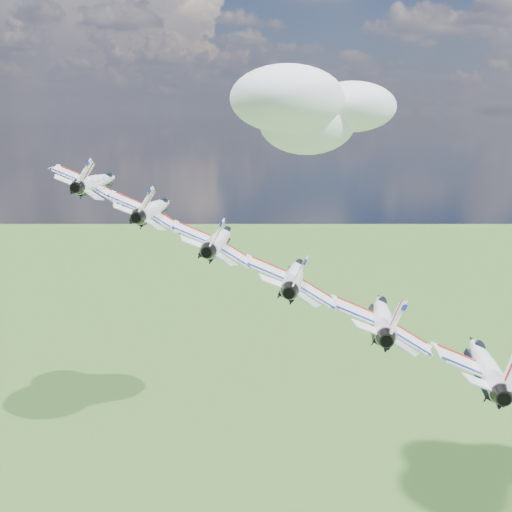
{
  "coord_description": "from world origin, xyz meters",
  "views": [
    {
      "loc": [
        -7.77,
        -78.4,
        171.7
      ],
      "look_at": [
        -1.01,
        -4.77,
        154.99
      ],
      "focal_mm": 45.0,
      "sensor_mm": 36.0,
      "label": 1
    }
  ],
  "objects_px": {
    "jet_2": "(220,239)",
    "jet_5": "(485,364)",
    "jet_3": "(295,274)",
    "jet_1": "(155,208)",
    "jet_0": "(98,181)",
    "jet_4": "(382,315)"
  },
  "relations": [
    {
      "from": "jet_3",
      "to": "jet_1",
      "type": "bearing_deg",
      "value": 152.31
    },
    {
      "from": "jet_2",
      "to": "jet_5",
      "type": "bearing_deg",
      "value": -27.69
    },
    {
      "from": "jet_0",
      "to": "jet_4",
      "type": "xyz_separation_m",
      "value": [
        33.0,
        -28.41,
        -11.43
      ]
    },
    {
      "from": "jet_1",
      "to": "jet_5",
      "type": "distance_m",
      "value": 45.02
    },
    {
      "from": "jet_0",
      "to": "jet_5",
      "type": "distance_m",
      "value": 56.28
    },
    {
      "from": "jet_1",
      "to": "jet_2",
      "type": "relative_size",
      "value": 1.0
    },
    {
      "from": "jet_3",
      "to": "jet_4",
      "type": "xyz_separation_m",
      "value": [
        8.25,
        -7.1,
        -2.86
      ]
    },
    {
      "from": "jet_0",
      "to": "jet_1",
      "type": "height_order",
      "value": "jet_0"
    },
    {
      "from": "jet_3",
      "to": "jet_5",
      "type": "height_order",
      "value": "jet_3"
    },
    {
      "from": "jet_3",
      "to": "jet_5",
      "type": "xyz_separation_m",
      "value": [
        16.5,
        -14.21,
        -5.72
      ]
    },
    {
      "from": "jet_0",
      "to": "jet_4",
      "type": "height_order",
      "value": "jet_0"
    },
    {
      "from": "jet_5",
      "to": "jet_3",
      "type": "bearing_deg",
      "value": 152.31
    },
    {
      "from": "jet_3",
      "to": "jet_5",
      "type": "bearing_deg",
      "value": -27.69
    },
    {
      "from": "jet_0",
      "to": "jet_5",
      "type": "xyz_separation_m",
      "value": [
        41.25,
        -35.52,
        -14.29
      ]
    },
    {
      "from": "jet_0",
      "to": "jet_2",
      "type": "bearing_deg",
      "value": -27.69
    },
    {
      "from": "jet_1",
      "to": "jet_5",
      "type": "height_order",
      "value": "jet_1"
    },
    {
      "from": "jet_2",
      "to": "jet_3",
      "type": "xyz_separation_m",
      "value": [
        8.25,
        -7.1,
        -2.86
      ]
    },
    {
      "from": "jet_2",
      "to": "jet_5",
      "type": "height_order",
      "value": "jet_2"
    },
    {
      "from": "jet_0",
      "to": "jet_5",
      "type": "bearing_deg",
      "value": -27.69
    },
    {
      "from": "jet_2",
      "to": "jet_0",
      "type": "bearing_deg",
      "value": 152.31
    },
    {
      "from": "jet_2",
      "to": "jet_3",
      "type": "bearing_deg",
      "value": -27.69
    },
    {
      "from": "jet_2",
      "to": "jet_5",
      "type": "xyz_separation_m",
      "value": [
        24.75,
        -21.31,
        -8.58
      ]
    }
  ]
}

